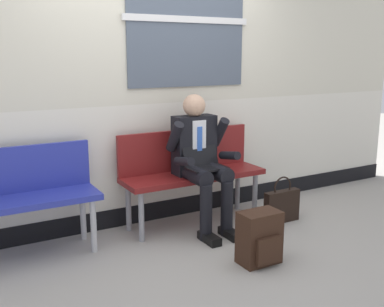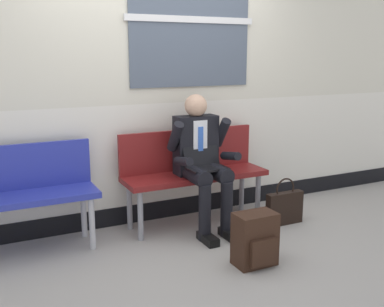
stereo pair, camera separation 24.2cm
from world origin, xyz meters
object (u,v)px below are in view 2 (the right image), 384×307
at_px(backpack, 255,240).
at_px(handbag, 284,207).
at_px(person_seated, 202,159).
at_px(bench_empty, 17,189).
at_px(bench_with_person, 192,167).

distance_m(backpack, handbag, 0.96).
bearing_deg(backpack, handbag, 39.28).
bearing_deg(handbag, person_seated, 161.16).
distance_m(bench_empty, handbag, 2.42).
xyz_separation_m(bench_with_person, person_seated, (-0.00, -0.20, 0.13)).
height_order(person_seated, backpack, person_seated).
bearing_deg(bench_with_person, backpack, -88.89).
bearing_deg(backpack, person_seated, 91.36).
xyz_separation_m(person_seated, handbag, (0.76, -0.26, -0.50)).
xyz_separation_m(bench_empty, person_seated, (1.59, -0.20, 0.13)).
relative_size(bench_with_person, backpack, 3.31).
distance_m(bench_with_person, bench_empty, 1.59).
xyz_separation_m(bench_with_person, bench_empty, (-1.59, -0.00, -0.01)).
bearing_deg(bench_with_person, handbag, -30.98).
relative_size(bench_with_person, person_seated, 1.11).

